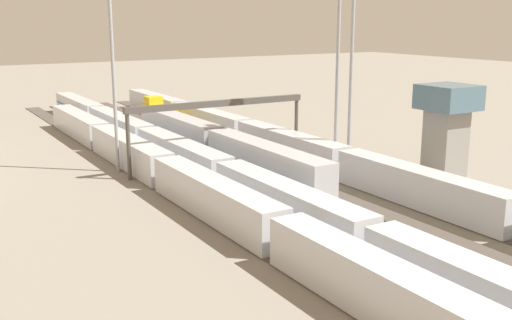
% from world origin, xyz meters
% --- Properties ---
extents(ground_plane, '(400.00, 400.00, 0.00)m').
position_xyz_m(ground_plane, '(0.00, 0.00, 0.00)').
color(ground_plane, gray).
extents(track_bed_0, '(140.00, 2.80, 0.12)m').
position_xyz_m(track_bed_0, '(0.00, -10.00, 0.06)').
color(track_bed_0, '#4C443D').
rests_on(track_bed_0, ground_plane).
extents(track_bed_1, '(140.00, 2.80, 0.12)m').
position_xyz_m(track_bed_1, '(0.00, -5.00, 0.06)').
color(track_bed_1, '#4C443D').
rests_on(track_bed_1, ground_plane).
extents(track_bed_2, '(140.00, 2.80, 0.12)m').
position_xyz_m(track_bed_2, '(0.00, 0.00, 0.06)').
color(track_bed_2, '#4C443D').
rests_on(track_bed_2, ground_plane).
extents(track_bed_3, '(140.00, 2.80, 0.12)m').
position_xyz_m(track_bed_3, '(0.00, 5.00, 0.06)').
color(track_bed_3, '#3D3833').
rests_on(track_bed_3, ground_plane).
extents(track_bed_4, '(140.00, 2.80, 0.12)m').
position_xyz_m(track_bed_4, '(0.00, 10.00, 0.06)').
color(track_bed_4, '#4C443D').
rests_on(track_bed_4, ground_plane).
extents(train_on_track_0, '(119.80, 3.00, 3.80)m').
position_xyz_m(train_on_track_0, '(0.37, -10.00, 2.02)').
color(train_on_track_0, silver).
rests_on(train_on_track_0, ground_plane).
extents(train_on_track_3, '(119.80, 3.06, 3.80)m').
position_xyz_m(train_on_track_3, '(2.42, 5.00, 2.01)').
color(train_on_track_3, silver).
rests_on(train_on_track_3, ground_plane).
extents(train_on_track_2, '(47.20, 3.06, 5.00)m').
position_xyz_m(train_on_track_2, '(2.31, 0.00, 2.60)').
color(train_on_track_2, '#B7BABF').
rests_on(train_on_track_2, ground_plane).
extents(train_on_track_1, '(10.00, 3.00, 5.00)m').
position_xyz_m(train_on_track_1, '(34.50, -5.00, 2.16)').
color(train_on_track_1, gold).
rests_on(train_on_track_1, ground_plane).
extents(train_on_track_4, '(95.60, 3.00, 3.80)m').
position_xyz_m(train_on_track_4, '(-4.39, 10.00, 2.02)').
color(train_on_track_4, silver).
rests_on(train_on_track_4, ground_plane).
extents(light_mast_0, '(2.80, 0.70, 26.44)m').
position_xyz_m(light_mast_0, '(-7.16, -12.04, 16.92)').
color(light_mast_0, '#9EA0A5').
rests_on(light_mast_0, ground_plane).
extents(light_mast_1, '(2.80, 0.70, 31.10)m').
position_xyz_m(light_mast_1, '(6.34, 12.01, 19.44)').
color(light_mast_1, '#9EA0A5').
rests_on(light_mast_1, ground_plane).
extents(light_mast_2, '(2.80, 0.70, 29.37)m').
position_xyz_m(light_mast_2, '(-7.73, -13.75, 18.51)').
color(light_mast_2, '#9EA0A5').
rests_on(light_mast_2, ground_plane).
extents(signal_gantry, '(0.70, 25.00, 8.80)m').
position_xyz_m(signal_gantry, '(1.71, 0.00, 7.42)').
color(signal_gantry, '#4C4742').
rests_on(signal_gantry, ground_plane).
extents(control_tower, '(6.00, 6.00, 11.22)m').
position_xyz_m(control_tower, '(-16.09, -22.05, 6.64)').
color(control_tower, gray).
rests_on(control_tower, ground_plane).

